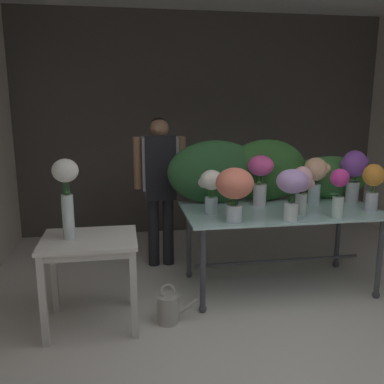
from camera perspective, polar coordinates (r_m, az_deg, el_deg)
ground_plane at (r=4.37m, az=6.09°, el=-12.01°), size 8.20×8.20×0.00m
wall_back at (r=5.80m, az=1.47°, el=9.14°), size 5.08×0.12×2.95m
display_table_glass at (r=4.06m, az=12.01°, el=-3.88°), size 1.85×0.95×0.80m
side_table_white at (r=3.41m, az=-13.86°, el=-7.73°), size 0.74×0.60×0.74m
florist at (r=4.48m, az=-4.41°, el=2.10°), size 0.56×0.24×1.63m
foliage_backdrop at (r=4.27m, az=9.39°, el=2.63°), size 2.15×0.30×0.63m
vase_magenta_carnations at (r=3.80m, az=19.54°, el=0.39°), size 0.16×0.16×0.44m
vase_peach_ranunculus at (r=4.27m, az=16.58°, el=2.23°), size 0.30×0.23×0.46m
vase_sunset_roses at (r=4.18m, az=23.58°, el=1.14°), size 0.19×0.19×0.44m
vase_coral_peonies at (r=3.47m, az=5.88°, el=0.64°), size 0.32×0.32×0.46m
vase_blush_stock at (r=3.85m, az=14.82°, el=0.88°), size 0.22×0.19×0.44m
vase_ivory_lilies at (r=3.73m, az=2.70°, el=0.74°), size 0.26×0.21×0.40m
vase_fuchsia_freesia at (r=4.07m, az=9.37°, el=2.38°), size 0.25×0.25×0.50m
vase_violet_snapdragons at (r=4.45m, az=21.32°, el=2.78°), size 0.27×0.24×0.53m
vase_lilac_hydrangea at (r=3.59m, az=13.55°, el=0.64°), size 0.27×0.27×0.45m
vase_white_roses_tall at (r=3.29m, az=-16.87°, el=0.48°), size 0.20×0.20×0.63m
watering_can at (r=3.55m, az=-3.27°, el=-15.65°), size 0.35×0.18×0.34m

